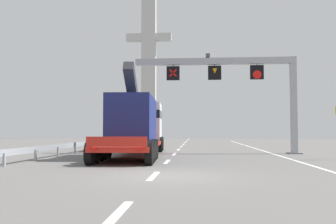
% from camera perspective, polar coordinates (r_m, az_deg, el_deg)
% --- Properties ---
extents(ground, '(112.00, 112.00, 0.00)m').
position_cam_1_polar(ground, '(13.04, -0.24, -9.84)').
color(ground, slate).
extents(lane_markings, '(0.20, 68.02, 0.01)m').
position_cam_1_polar(lane_markings, '(39.67, 2.25, -5.15)').
color(lane_markings, silver).
rests_on(lane_markings, ground).
extents(edge_line_right, '(0.20, 63.00, 0.01)m').
position_cam_1_polar(edge_line_right, '(25.48, 16.17, -6.31)').
color(edge_line_right, silver).
rests_on(edge_line_right, ground).
extents(overhead_lane_gantry, '(11.38, 0.90, 6.97)m').
position_cam_1_polar(overhead_lane_gantry, '(26.29, 10.51, 5.45)').
color(overhead_lane_gantry, '#9EA0A5').
rests_on(overhead_lane_gantry, ground).
extents(heavy_haul_truck_red, '(3.59, 14.15, 5.30)m').
position_cam_1_polar(heavy_haul_truck_red, '(24.33, -4.67, -1.90)').
color(heavy_haul_truck_red, red).
rests_on(heavy_haul_truck_red, ground).
extents(guardrail_left, '(0.13, 34.61, 0.76)m').
position_cam_1_polar(guardrail_left, '(29.46, -12.27, -4.79)').
color(guardrail_left, '#999EA3').
rests_on(guardrail_left, ground).
extents(bridge_pylon_distant, '(9.00, 2.00, 32.56)m').
position_cam_1_polar(bridge_pylon_distant, '(74.80, -2.96, 8.77)').
color(bridge_pylon_distant, '#B7B7B2').
rests_on(bridge_pylon_distant, ground).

